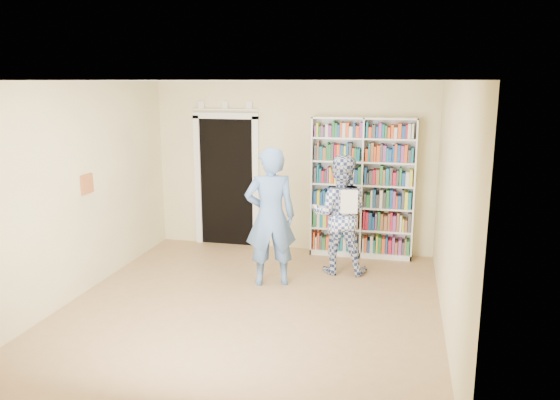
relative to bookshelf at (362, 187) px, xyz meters
name	(u,v)px	position (x,y,z in m)	size (l,w,h in m)	color
floor	(251,307)	(-1.13, -2.34, -1.09)	(5.00, 5.00, 0.00)	#9B724B
ceiling	(248,81)	(-1.13, -2.34, 1.61)	(5.00, 5.00, 0.00)	white
wall_back	(292,167)	(-1.13, 0.16, 0.26)	(4.50, 4.50, 0.00)	#F5E9A9
wall_left	(77,191)	(-3.38, -2.34, 0.26)	(5.00, 5.00, 0.00)	#F5E9A9
wall_right	(451,209)	(1.12, -2.34, 0.26)	(5.00, 5.00, 0.00)	#F5E9A9
bookshelf	(362,187)	(0.00, 0.00, 0.00)	(1.58, 0.30, 2.17)	white
doorway	(227,175)	(-2.23, 0.13, 0.08)	(1.10, 0.08, 2.43)	black
wall_art	(87,184)	(-3.36, -2.14, 0.31)	(0.03, 0.25, 0.25)	brown
man_blue	(270,217)	(-1.09, -1.51, -0.16)	(0.68, 0.45, 1.87)	#5278B8
man_plaid	(340,215)	(-0.25, -0.83, -0.25)	(0.83, 0.64, 1.70)	navy
paper_sheet	(349,202)	(-0.09, -1.10, 0.00)	(0.23, 0.01, 0.32)	white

